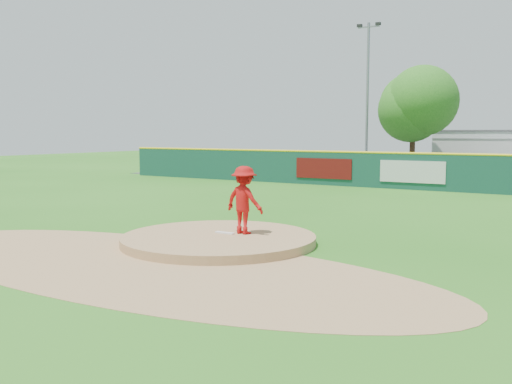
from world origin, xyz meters
The scene contains 12 objects.
ground centered at (0.00, 0.00, 0.00)m, with size 120.00×120.00×0.00m, color #286B19.
pitchers_mound centered at (0.00, 0.00, 0.00)m, with size 5.50×5.50×0.50m, color #9E774C.
pitching_rubber centered at (0.00, 0.30, 0.27)m, with size 0.60×0.15×0.04m, color white.
infield_dirt_arc centered at (0.00, -3.00, 0.01)m, with size 15.40×15.40×0.01m, color #9E774C.
parking_lot centered at (0.00, 27.00, 0.01)m, with size 44.00×16.00×0.02m, color #38383A.
pitcher centered at (0.48, 0.59, 1.22)m, with size 1.26×0.72×1.95m, color #AD0F0E.
van centered at (2.08, 24.36, 0.62)m, with size 2.00×4.35×1.21m, color white.
fence_banners centered at (-2.52, 17.92, 1.00)m, with size 8.92×0.04×1.20m.
playground_slide centered at (-11.77, 23.78, 0.75)m, with size 0.95×2.68×1.48m.
outfield_fence centered at (0.00, 18.00, 1.09)m, with size 40.00×0.14×2.07m.
deciduous_tree centered at (-2.00, 25.00, 4.55)m, with size 5.60×5.60×7.36m.
light_pole_left centered at (-6.00, 27.00, 6.05)m, with size 1.75×0.25×11.00m.
Camera 1 is at (9.31, -12.95, 3.15)m, focal length 40.00 mm.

